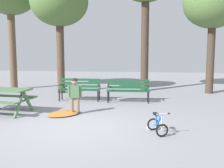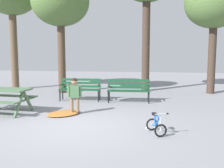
{
  "view_description": "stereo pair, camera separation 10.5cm",
  "coord_description": "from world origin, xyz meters",
  "views": [
    {
      "loc": [
        1.85,
        -6.35,
        1.92
      ],
      "look_at": [
        0.71,
        2.15,
        0.85
      ],
      "focal_mm": 42.25,
      "sensor_mm": 36.0,
      "label": 1
    },
    {
      "loc": [
        1.96,
        -6.33,
        1.92
      ],
      "look_at": [
        0.71,
        2.15,
        0.85
      ],
      "focal_mm": 42.25,
      "sensor_mm": 36.0,
      "label": 2
    }
  ],
  "objects": [
    {
      "name": "ground",
      "position": [
        0.0,
        0.0,
        0.0
      ],
      "size": [
        36.0,
        36.0,
        0.0
      ],
      "primitive_type": "plane",
      "color": "gray"
    },
    {
      "name": "tree_right",
      "position": [
        4.69,
        6.11,
        3.97
      ],
      "size": [
        2.6,
        2.6,
        5.12
      ],
      "color": "#423328",
      "rests_on": "ground"
    },
    {
      "name": "picnic_table",
      "position": [
        -2.64,
        1.17,
        0.59
      ],
      "size": [
        1.91,
        1.5,
        0.79
      ],
      "color": "#4C6B4C",
      "rests_on": "ground"
    },
    {
      "name": "leaf_pile",
      "position": [
        -0.65,
        1.25,
        0.04
      ],
      "size": [
        1.28,
        1.35,
        0.07
      ],
      "primitive_type": "ellipsoid",
      "rotation": [
        0.0,
        0.0,
        0.93
      ],
      "color": "#B26B2D",
      "rests_on": "ground"
    },
    {
      "name": "park_bench_far_left",
      "position": [
        -0.75,
        3.58,
        0.51
      ],
      "size": [
        1.62,
        0.52,
        0.85
      ],
      "color": "#144728",
      "rests_on": "ground"
    },
    {
      "name": "tree_left",
      "position": [
        -2.1,
        5.36,
        4.06
      ],
      "size": [
        2.6,
        2.6,
        5.23
      ],
      "color": "brown",
      "rests_on": "ground"
    },
    {
      "name": "child_standing",
      "position": [
        -0.33,
        1.35,
        0.66
      ],
      "size": [
        0.42,
        0.22,
        1.12
      ],
      "color": "#7F664C",
      "rests_on": "ground"
    },
    {
      "name": "kids_bicycle",
      "position": [
        2.11,
        -0.26,
        0.2
      ],
      "size": [
        0.52,
        0.63,
        0.54
      ],
      "color": "black",
      "rests_on": "ground"
    },
    {
      "name": "park_bench_left",
      "position": [
        1.15,
        3.52,
        0.51
      ],
      "size": [
        1.62,
        0.55,
        0.85
      ],
      "color": "#144728",
      "rests_on": "ground"
    }
  ]
}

